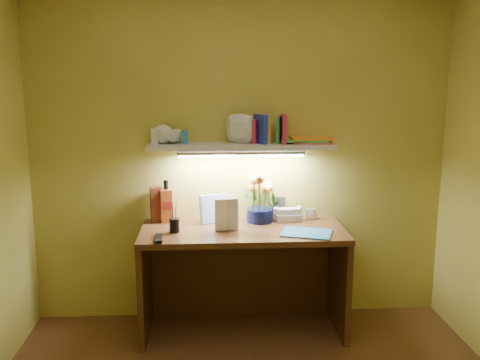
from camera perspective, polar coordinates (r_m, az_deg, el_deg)
The scene contains 13 objects.
desk at distance 3.80m, azimuth 0.32°, elevation -10.70°, with size 1.40×0.60×0.75m, color #37210F.
flower_bouquet at distance 3.82m, azimuth 2.15°, elevation -2.05°, with size 0.21×0.21×0.33m, color #0A1038, non-canonical shape.
telephone at distance 3.88m, azimuth 5.09°, elevation -3.56°, with size 0.18×0.14×0.11m, color beige, non-canonical shape.
desk_clock at distance 3.94m, azimuth 7.56°, elevation -3.63°, with size 0.08×0.04×0.08m, color #BBBCC0.
whisky_bottle at distance 3.84m, azimuth -7.86°, elevation -2.25°, with size 0.08×0.08×0.31m, color #A84E1C, non-canonical shape.
whisky_box at distance 3.87m, azimuth -8.92°, elevation -2.58°, with size 0.08×0.08×0.25m, color #5C2514.
pen_cup at distance 3.61m, azimuth -7.02°, elevation -4.32°, with size 0.07×0.07×0.16m, color black.
art_card at distance 3.82m, azimuth -2.83°, elevation -3.06°, with size 0.20×0.04×0.20m, color silver, non-canonical shape.
tv_remote at distance 3.48m, azimuth -8.67°, elevation -6.18°, with size 0.05×0.17×0.02m, color black.
blue_folder at distance 3.60m, azimuth 7.13°, elevation -5.63°, with size 0.32×0.24×0.01m, color teal.
desk_book_a at distance 3.60m, azimuth -2.71°, elevation -3.78°, with size 0.16×0.02×0.22m, color white.
desk_book_b at distance 3.62m, azimuth -2.60°, elevation -3.84°, with size 0.15×0.02×0.20m, color silver.
wall_shelf at distance 3.73m, azimuth 0.06°, elevation 4.19°, with size 1.32×0.34×0.23m.
Camera 1 is at (-0.23, -2.31, 1.79)m, focal length 40.00 mm.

